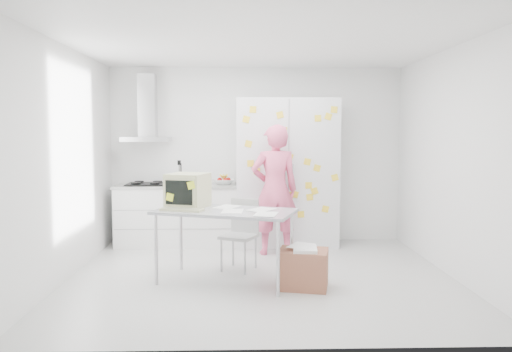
{
  "coord_description": "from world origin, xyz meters",
  "views": [
    {
      "loc": [
        -0.22,
        -5.78,
        1.7
      ],
      "look_at": [
        -0.04,
        0.8,
        1.13
      ],
      "focal_mm": 35.0,
      "sensor_mm": 36.0,
      "label": 1
    }
  ],
  "objects_px": {
    "desk": "(201,200)",
    "chair": "(241,230)",
    "cardboard_box": "(303,268)",
    "person": "(275,190)"
  },
  "relations": [
    {
      "from": "desk",
      "to": "cardboard_box",
      "type": "distance_m",
      "value": 1.4
    },
    {
      "from": "person",
      "to": "cardboard_box",
      "type": "distance_m",
      "value": 1.7
    },
    {
      "from": "chair",
      "to": "cardboard_box",
      "type": "height_order",
      "value": "chair"
    },
    {
      "from": "person",
      "to": "cardboard_box",
      "type": "bearing_deg",
      "value": 90.41
    },
    {
      "from": "person",
      "to": "chair",
      "type": "bearing_deg",
      "value": 50.64
    },
    {
      "from": "desk",
      "to": "cardboard_box",
      "type": "bearing_deg",
      "value": 0.51
    },
    {
      "from": "person",
      "to": "cardboard_box",
      "type": "height_order",
      "value": "person"
    },
    {
      "from": "cardboard_box",
      "to": "desk",
      "type": "bearing_deg",
      "value": 161.87
    },
    {
      "from": "person",
      "to": "cardboard_box",
      "type": "xyz_separation_m",
      "value": [
        0.22,
        -1.54,
        -0.69
      ]
    },
    {
      "from": "desk",
      "to": "chair",
      "type": "xyz_separation_m",
      "value": [
        0.46,
        0.42,
        -0.44
      ]
    }
  ]
}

